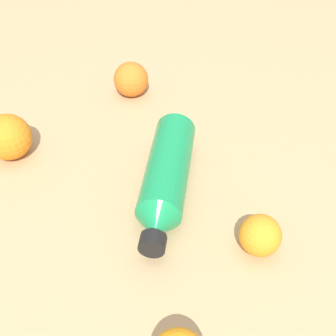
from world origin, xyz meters
The scene contains 5 objects.
ground_plane centered at (0.00, 0.00, 0.00)m, with size 2.40×2.40×0.00m, color tan.
water_bottle centered at (-0.03, 0.00, 0.03)m, with size 0.23×0.22×0.07m.
orange_0 centered at (-0.30, 0.10, 0.04)m, with size 0.07×0.07×0.07m, color orange.
orange_1 centered at (-0.26, -0.17, 0.04)m, with size 0.08×0.08×0.08m, color orange.
orange_2 centered at (0.14, 0.05, 0.03)m, with size 0.06×0.06×0.06m, color orange.
Camera 1 is at (0.38, -0.27, 0.51)m, focal length 46.71 mm.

